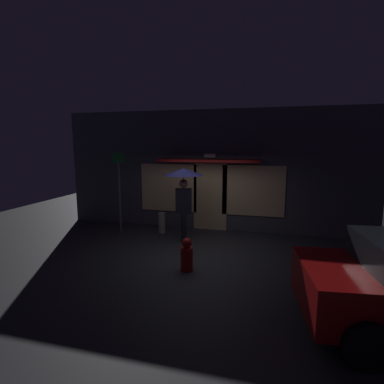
{
  "coord_description": "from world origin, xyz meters",
  "views": [
    {
      "loc": [
        1.82,
        -7.24,
        2.78
      ],
      "look_at": [
        -0.25,
        0.76,
        1.47
      ],
      "focal_mm": 27.77,
      "sensor_mm": 36.0,
      "label": 1
    }
  ],
  "objects_px": {
    "street_sign_post": "(119,186)",
    "sidewalk_bollard": "(162,223)",
    "person_with_umbrella": "(184,185)",
    "fire_hydrant": "(187,256)"
  },
  "relations": [
    {
      "from": "sidewalk_bollard",
      "to": "fire_hydrant",
      "type": "height_order",
      "value": "fire_hydrant"
    },
    {
      "from": "street_sign_post",
      "to": "fire_hydrant",
      "type": "bearing_deg",
      "value": -39.24
    },
    {
      "from": "person_with_umbrella",
      "to": "street_sign_post",
      "type": "relative_size",
      "value": 0.81
    },
    {
      "from": "street_sign_post",
      "to": "sidewalk_bollard",
      "type": "relative_size",
      "value": 4.02
    },
    {
      "from": "person_with_umbrella",
      "to": "sidewalk_bollard",
      "type": "distance_m",
      "value": 1.75
    },
    {
      "from": "person_with_umbrella",
      "to": "street_sign_post",
      "type": "height_order",
      "value": "street_sign_post"
    },
    {
      "from": "street_sign_post",
      "to": "sidewalk_bollard",
      "type": "bearing_deg",
      "value": 9.99
    },
    {
      "from": "street_sign_post",
      "to": "fire_hydrant",
      "type": "distance_m",
      "value": 3.87
    },
    {
      "from": "fire_hydrant",
      "to": "person_with_umbrella",
      "type": "bearing_deg",
      "value": 107.97
    },
    {
      "from": "person_with_umbrella",
      "to": "sidewalk_bollard",
      "type": "bearing_deg",
      "value": -51.1
    }
  ]
}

